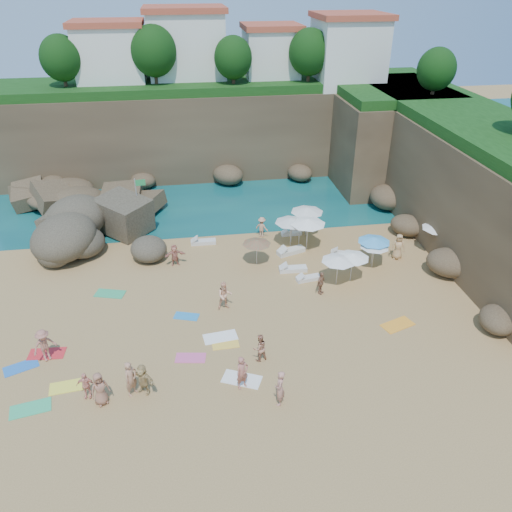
{
  "coord_description": "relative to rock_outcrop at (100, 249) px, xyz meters",
  "views": [
    {
      "loc": [
        -2.2,
        -24.32,
        17.98
      ],
      "look_at": [
        2.0,
        3.0,
        2.0
      ],
      "focal_mm": 35.0,
      "sensor_mm": 36.0,
      "label": 1
    }
  ],
  "objects": [
    {
      "name": "parasol_1",
      "position": [
        14.23,
        -1.12,
        1.84
      ],
      "size": [
        2.13,
        2.13,
        2.01
      ],
      "color": "silver",
      "rests_on": "ground"
    },
    {
      "name": "towel_8",
      "position": [
        6.09,
        -9.31,
        0.01
      ],
      "size": [
        1.61,
        1.15,
        0.03
      ],
      "primitive_type": "cube",
      "rotation": [
        0.0,
        0.0,
        -0.32
      ],
      "color": "#2685CA",
      "rests_on": "ground"
    },
    {
      "name": "flag_pole",
      "position": [
        3.0,
        2.96,
        2.67
      ],
      "size": [
        0.82,
        0.12,
        4.19
      ],
      "color": "silver",
      "rests_on": "ground"
    },
    {
      "name": "lounger_1",
      "position": [
        17.45,
        -3.65,
        0.13
      ],
      "size": [
        1.71,
        1.12,
        0.25
      ],
      "primitive_type": "cube",
      "rotation": [
        0.0,
        0.0,
        -0.39
      ],
      "color": "silver",
      "rests_on": "ground"
    },
    {
      "name": "rock_outcrop",
      "position": [
        0.0,
        0.0,
        0.0
      ],
      "size": [
        8.35,
        6.52,
        3.17
      ],
      "primitive_type": null,
      "rotation": [
        0.0,
        0.0,
        -0.07
      ],
      "color": "brown",
      "rests_on": "ground"
    },
    {
      "name": "person_lie_4",
      "position": [
        8.65,
        -15.56,
        0.22
      ],
      "size": [
        1.42,
        1.94,
        0.44
      ],
      "primitive_type": "imported",
      "rotation": [
        0.0,
        0.0,
        0.47
      ],
      "color": "#B06758",
      "rests_on": "ground"
    },
    {
      "name": "towel_12",
      "position": [
        8.14,
        -12.24,
        0.01
      ],
      "size": [
        1.5,
        0.79,
        0.03
      ],
      "primitive_type": "cube",
      "rotation": [
        0.0,
        0.0,
        0.04
      ],
      "color": "yellow",
      "rests_on": "ground"
    },
    {
      "name": "cliff_right",
      "position": [
        27.76,
        -1.24,
        4.0
      ],
      "size": [
        8.0,
        30.0,
        8.0
      ],
      "primitive_type": "cube",
      "color": "brown",
      "rests_on": "ground"
    },
    {
      "name": "towel_7",
      "position": [
        -1.44,
        -11.53,
        0.02
      ],
      "size": [
        1.96,
        1.07,
        0.03
      ],
      "primitive_type": "cube",
      "rotation": [
        0.0,
        0.0,
        -0.06
      ],
      "color": "red",
      "rests_on": "ground"
    },
    {
      "name": "parasol_8",
      "position": [
        19.01,
        -5.54,
        1.74
      ],
      "size": [
        2.0,
        2.0,
        1.89
      ],
      "color": "silver",
      "rests_on": "ground"
    },
    {
      "name": "marina_masts",
      "position": [
        -7.74,
        20.76,
        3.0
      ],
      "size": [
        3.1,
        0.1,
        6.0
      ],
      "color": "white",
      "rests_on": "ground"
    },
    {
      "name": "seawater",
      "position": [
        8.76,
        20.76,
        0.0
      ],
      "size": [
        120.0,
        120.0,
        0.0
      ],
      "primitive_type": "plane",
      "color": "#0C4751",
      "rests_on": "ground"
    },
    {
      "name": "towel_3",
      "position": [
        -1.41,
        -15.43,
        0.02
      ],
      "size": [
        1.99,
        1.26,
        0.03
      ],
      "primitive_type": "cube",
      "rotation": [
        0.0,
        0.0,
        0.19
      ],
      "color": "#34B674",
      "rests_on": "ground"
    },
    {
      "name": "cliff_corner",
      "position": [
        25.76,
        10.76,
        4.0
      ],
      "size": [
        10.0,
        12.0,
        8.0
      ],
      "primitive_type": "cube",
      "color": "brown",
      "rests_on": "ground"
    },
    {
      "name": "person_lie_1",
      "position": [
        1.18,
        -15.08,
        0.18
      ],
      "size": [
        0.97,
        1.53,
        0.36
      ],
      "primitive_type": "imported",
      "rotation": [
        0.0,
        0.0,
        -0.08
      ],
      "color": "#F29F89",
      "rests_on": "ground"
    },
    {
      "name": "clifftop_buildings",
      "position": [
        11.72,
        16.55,
        11.24
      ],
      "size": [
        28.48,
        9.48,
        7.0
      ],
      "color": "white",
      "rests_on": "cliff_back"
    },
    {
      "name": "person_lie_2",
      "position": [
        1.92,
        -15.59,
        0.24
      ],
      "size": [
        1.65,
        2.0,
        0.48
      ],
      "primitive_type": "imported",
      "rotation": [
        0.0,
        0.0,
        0.52
      ],
      "color": "#A06850",
      "rests_on": "ground"
    },
    {
      "name": "lounger_2",
      "position": [
        14.51,
        0.03,
        0.12
      ],
      "size": [
        1.59,
        0.56,
        0.25
      ],
      "primitive_type": "cube",
      "rotation": [
        0.0,
        0.0,
        0.02
      ],
      "color": "white",
      "rests_on": "ground"
    },
    {
      "name": "lounger_5",
      "position": [
        14.24,
        -6.51,
        0.13
      ],
      "size": [
        1.71,
        0.8,
        0.26
      ],
      "primitive_type": "cube",
      "rotation": [
        0.0,
        0.0,
        0.16
      ],
      "color": "silver",
      "rests_on": "ground"
    },
    {
      "name": "clifftop_trees",
      "position": [
        13.54,
        10.27,
        11.26
      ],
      "size": [
        35.6,
        23.82,
        4.4
      ],
      "color": "#11380F",
      "rests_on": "ground"
    },
    {
      "name": "rock_promontory",
      "position": [
        -2.24,
        6.76,
        0.0
      ],
      "size": [
        12.0,
        7.0,
        2.0
      ],
      "primitive_type": null,
      "color": "brown",
      "rests_on": "ground"
    },
    {
      "name": "parasol_5",
      "position": [
        14.06,
        -1.64,
        2.09
      ],
      "size": [
        2.41,
        2.41,
        2.28
      ],
      "color": "silver",
      "rests_on": "ground"
    },
    {
      "name": "lounger_0",
      "position": [
        7.66,
        -0.38,
        0.15
      ],
      "size": [
        1.88,
        0.66,
        0.29
      ],
      "primitive_type": "cube",
      "rotation": [
        0.0,
        0.0,
        -0.02
      ],
      "color": "silver",
      "rests_on": "ground"
    },
    {
      "name": "towel_1",
      "position": [
        6.19,
        -13.03,
        0.01
      ],
      "size": [
        1.71,
        1.04,
        0.03
      ],
      "primitive_type": "cube",
      "rotation": [
        0.0,
        0.0,
        -0.16
      ],
      "color": "#E25893",
      "rests_on": "ground"
    },
    {
      "name": "person_stand_5",
      "position": [
        5.54,
        -3.17,
        0.79
      ],
      "size": [
        1.51,
        0.68,
        1.57
      ],
      "primitive_type": "imported",
      "rotation": [
        0.0,
        0.0,
        0.19
      ],
      "color": "tan",
      "rests_on": "ground"
    },
    {
      "name": "lounger_4",
      "position": [
        13.48,
        -5.22,
        0.15
      ],
      "size": [
        1.92,
        0.72,
        0.29
      ],
      "primitive_type": "cube",
      "rotation": [
        0.0,
        0.0,
        -0.04
      ],
      "color": "silver",
      "rests_on": "ground"
    },
    {
      "name": "person_stand_0",
      "position": [
        3.33,
        -15.17,
        0.97
      ],
      "size": [
        0.81,
        0.84,
        1.94
      ],
      "primitive_type": "imported",
      "rotation": [
        0.0,
        0.0,
        0.87
      ],
      "color": "tan",
      "rests_on": "ground"
    },
    {
      "name": "parasol_6",
      "position": [
        11.17,
        -3.89,
        1.73
      ],
      "size": [
        2.0,
        2.0,
        1.89
      ],
      "color": "silver",
      "rests_on": "ground"
    },
    {
      "name": "person_lie_3",
      "position": [
        3.87,
        -15.16,
        0.22
      ],
      "size": [
        2.21,
        2.24,
        0.44
      ],
      "primitive_type": "imported",
      "rotation": [
        0.0,
        0.0,
        -0.59
      ],
      "color": "tan",
      "rests_on": "ground"
    },
    {
      "name": "parasol_7",
      "position": [
        15.94,
        -7.24,
        1.91
      ],
      "size": [
        2.2,
        2.2,
        2.08
      ],
      "color": "silver",
      "rests_on": "ground"
    },
    {
      "name": "towel_13",
      "position": [
        8.68,
        -15.03,
        0.02
      ],
      "size": [
        2.18,
        1.69,
        0.03
      ],
      "primitive_type": "cube",
      "rotation": [
        0.0,
        0.0,
        -0.43
      ],
      "color": "white",
      "rests_on": "ground"
    },
    {
      "name": "parasol_4",
      "position": [
        24.28,
        -4.1,
        2.02
      ],
      "size": [
        2.32,
        2.32,
        2.2
      ],
      "color": "silver",
      "rests_on": "ground"
    },
    {
      "name": "parasol_0",
      "position": [
        14.66,
        -1.82,
        1.95
      ],
      "size": [
        2.24,
        2.24,
        2.12
      ],
      "color": "silver",
      "rests_on": "ground"
    },
    {
      "name": "person_stand_1",
      "position": [
        9.81,
        -13.7,
        0.81
      ],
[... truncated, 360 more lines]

